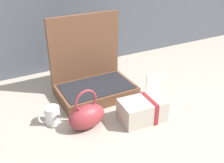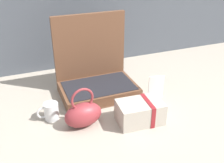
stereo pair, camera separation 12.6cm
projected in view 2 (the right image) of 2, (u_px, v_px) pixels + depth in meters
name	position (u px, v px, depth m)	size (l,w,h in m)	color
ground_plane	(115.00, 105.00, 1.36)	(6.00, 6.00, 0.00)	#9E9384
open_suitcase	(95.00, 75.00, 1.44)	(0.40, 0.27, 0.42)	brown
teal_pouch_handbag	(83.00, 114.00, 1.18)	(0.19, 0.12, 0.19)	maroon
cream_toiletry_bag	(141.00, 112.00, 1.21)	(0.21, 0.15, 0.11)	#B2A899
coffee_mug	(51.00, 111.00, 1.23)	(0.10, 0.07, 0.08)	silver
info_card_left	(156.00, 87.00, 1.38)	(0.08, 0.01, 0.13)	white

